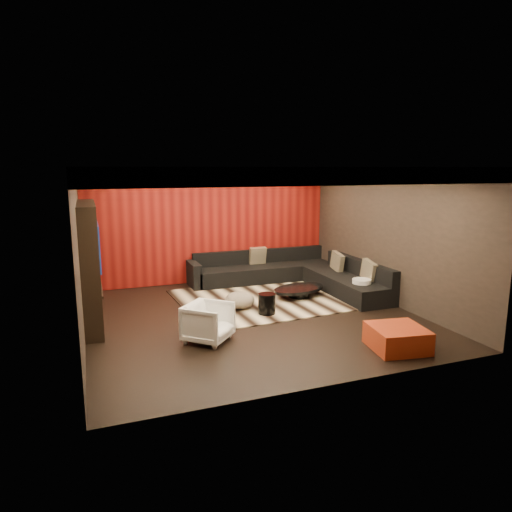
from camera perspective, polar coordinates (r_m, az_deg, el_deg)
name	(u,v)px	position (r m, az deg, el deg)	size (l,w,h in m)	color
floor	(252,317)	(8.79, -0.47, -7.63)	(6.00, 6.00, 0.02)	black
ceiling	(252,167)	(8.34, -0.50, 11.08)	(6.00, 6.00, 0.02)	silver
wall_back	(210,226)	(11.30, -5.72, 3.81)	(6.00, 0.02, 2.80)	black
wall_left	(79,255)	(7.96, -21.31, 0.13)	(0.02, 6.00, 2.80)	black
wall_right	(388,236)	(9.88, 16.17, 2.42)	(0.02, 6.00, 2.80)	black
red_feature_wall	(211,226)	(11.26, -5.67, 3.79)	(5.98, 0.05, 2.78)	#6B0C0A
soffit_back	(213,172)	(10.91, -5.43, 10.36)	(6.00, 0.60, 0.22)	silver
soffit_front	(326,176)	(5.87, 8.69, 9.86)	(6.00, 0.60, 0.22)	silver
soffit_left	(93,174)	(7.84, -19.67, 9.59)	(0.60, 4.80, 0.22)	silver
soffit_right	(379,173)	(9.60, 15.07, 9.97)	(0.60, 4.80, 0.22)	silver
cove_back	(217,177)	(10.59, -4.93, 9.87)	(4.80, 0.08, 0.04)	#FFD899
cove_front	(313,182)	(6.17, 7.11, 9.11)	(4.80, 0.08, 0.04)	#FFD899
cove_left	(116,180)	(7.85, -17.12, 9.08)	(0.08, 4.80, 0.04)	#FFD899
cove_right	(364,178)	(9.41, 13.33, 9.49)	(0.08, 4.80, 0.04)	#FFD899
tv_surround	(90,265)	(8.60, -20.07, -1.06)	(0.30, 2.00, 2.20)	black
tv_screen	(98,245)	(8.54, -19.15, 1.31)	(0.04, 1.30, 0.80)	black
tv_shelf	(101,286)	(8.69, -18.84, -3.57)	(0.04, 1.60, 0.04)	black
rug	(273,298)	(9.99, 2.13, -5.22)	(4.00, 3.00, 0.02)	beige
coffee_table	(299,292)	(10.04, 5.37, -4.51)	(1.26, 1.26, 0.21)	black
drum_stool	(267,304)	(8.84, 1.36, -5.97)	(0.34, 0.34, 0.39)	black
striped_pouf	(240,300)	(9.20, -2.04, -5.52)	(0.60, 0.60, 0.33)	beige
white_side_table	(361,290)	(9.92, 13.02, -4.21)	(0.39, 0.39, 0.49)	silver
orange_ottoman	(397,338)	(7.56, 17.23, -9.77)	(0.80, 0.80, 0.36)	#A62315
armchair	(208,322)	(7.54, -5.98, -8.26)	(0.68, 0.70, 0.64)	white
sectional_sofa	(293,275)	(11.02, 4.69, -2.36)	(3.65, 3.50, 0.75)	black
throw_pillows	(318,262)	(10.78, 7.80, -0.77)	(1.90, 2.80, 0.50)	#C3B48F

